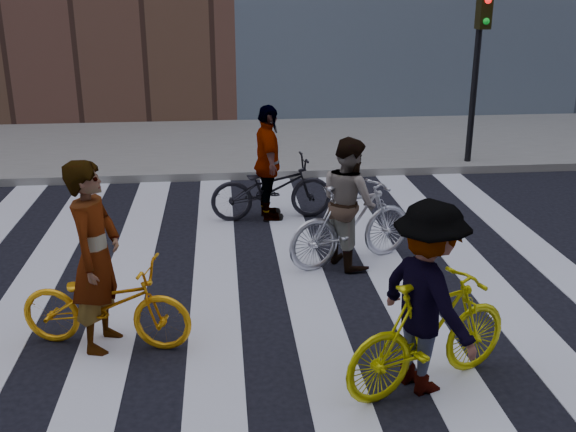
{
  "coord_description": "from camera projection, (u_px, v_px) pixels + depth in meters",
  "views": [
    {
      "loc": [
        -0.41,
        -7.06,
        3.51
      ],
      "look_at": [
        0.33,
        0.3,
        0.92
      ],
      "focal_mm": 42.0,
      "sensor_mm": 36.0,
      "label": 1
    }
  ],
  "objects": [
    {
      "name": "traffic_signal",
      "position": [
        479.0,
        51.0,
        12.49
      ],
      "size": [
        0.22,
        0.42,
        3.33
      ],
      "color": "black",
      "rests_on": "ground"
    },
    {
      "name": "bike_dark_rear",
      "position": [
        272.0,
        188.0,
        10.35
      ],
      "size": [
        1.92,
        0.8,
        0.99
      ],
      "primitive_type": "imported",
      "rotation": [
        0.0,
        0.0,
        1.65
      ],
      "color": "black",
      "rests_on": "ground"
    },
    {
      "name": "ground",
      "position": [
        263.0,
        300.0,
        7.83
      ],
      "size": [
        100.0,
        100.0,
        0.0
      ],
      "primitive_type": "plane",
      "color": "black",
      "rests_on": "ground"
    },
    {
      "name": "rider_left",
      "position": [
        96.0,
        257.0,
        6.55
      ],
      "size": [
        0.61,
        0.79,
        1.94
      ],
      "primitive_type": "imported",
      "rotation": [
        0.0,
        0.0,
        1.35
      ],
      "color": "slate",
      "rests_on": "ground"
    },
    {
      "name": "rider_right",
      "position": [
        427.0,
        298.0,
        5.88
      ],
      "size": [
        1.06,
        1.32,
        1.78
      ],
      "primitive_type": "imported",
      "rotation": [
        0.0,
        0.0,
        1.97
      ],
      "color": "slate",
      "rests_on": "ground"
    },
    {
      "name": "bike_yellow_left",
      "position": [
        106.0,
        304.0,
        6.72
      ],
      "size": [
        1.85,
        0.99,
        0.92
      ],
      "primitive_type": "imported",
      "rotation": [
        0.0,
        0.0,
        1.35
      ],
      "color": "#F7A00D",
      "rests_on": "ground"
    },
    {
      "name": "rider_mid",
      "position": [
        349.0,
        202.0,
        8.58
      ],
      "size": [
        0.9,
        1.0,
        1.69
      ],
      "primitive_type": "imported",
      "rotation": [
        0.0,
        0.0,
        1.96
      ],
      "color": "slate",
      "rests_on": "ground"
    },
    {
      "name": "rider_rear",
      "position": [
        268.0,
        163.0,
        10.21
      ],
      "size": [
        0.51,
        1.07,
        1.78
      ],
      "primitive_type": "imported",
      "rotation": [
        0.0,
        0.0,
        1.65
      ],
      "color": "slate",
      "rests_on": "ground"
    },
    {
      "name": "zebra_crosswalk",
      "position": [
        263.0,
        299.0,
        7.83
      ],
      "size": [
        8.25,
        10.0,
        0.01
      ],
      "color": "silver",
      "rests_on": "ground"
    },
    {
      "name": "bike_silver_mid",
      "position": [
        352.0,
        223.0,
        8.68
      ],
      "size": [
        1.89,
        1.17,
        1.1
      ],
      "primitive_type": "imported",
      "rotation": [
        0.0,
        0.0,
        1.96
      ],
      "color": "silver",
      "rests_on": "ground"
    },
    {
      "name": "sidewalk_far",
      "position": [
        241.0,
        145.0,
        14.85
      ],
      "size": [
        100.0,
        5.0,
        0.15
      ],
      "primitive_type": "cube",
      "color": "gray",
      "rests_on": "ground"
    },
    {
      "name": "bike_yellow_right",
      "position": [
        430.0,
        333.0,
        6.01
      ],
      "size": [
        1.85,
        1.16,
        1.08
      ],
      "primitive_type": "imported",
      "rotation": [
        0.0,
        0.0,
        1.97
      ],
      "color": "#CBCA0B",
      "rests_on": "ground"
    }
  ]
}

